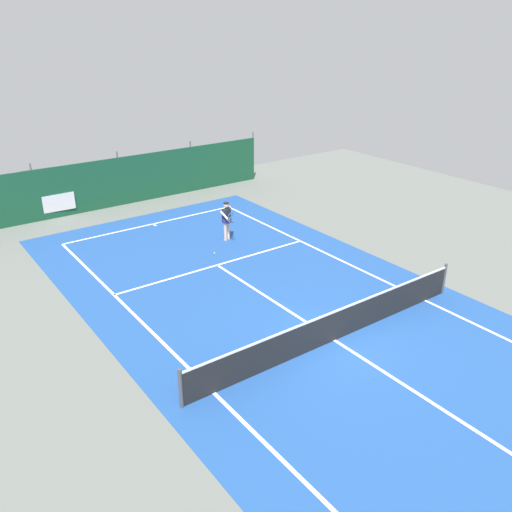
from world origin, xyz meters
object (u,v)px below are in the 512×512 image
object	(u,v)px
tennis_net	(335,325)
tennis_player	(227,218)
parked_car	(44,190)
tennis_ball_near_player	(214,253)

from	to	relation	value
tennis_net	tennis_player	world-z (taller)	tennis_player
tennis_player	parked_car	xyz separation A→B (m)	(-4.89, 9.04, -0.12)
tennis_ball_near_player	tennis_player	bearing A→B (deg)	38.08
tennis_net	tennis_ball_near_player	world-z (taller)	tennis_net
tennis_net	parked_car	world-z (taller)	parked_car
tennis_ball_near_player	parked_car	distance (m)	10.68
tennis_net	parked_car	bearing A→B (deg)	100.33
tennis_ball_near_player	parked_car	bearing A→B (deg)	110.05
tennis_player	tennis_ball_near_player	xyz separation A→B (m)	(-1.24, -0.97, -0.93)
tennis_player	parked_car	world-z (taller)	parked_car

